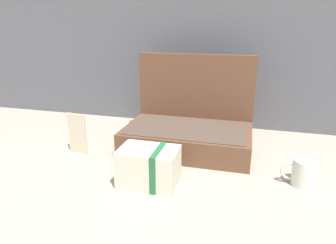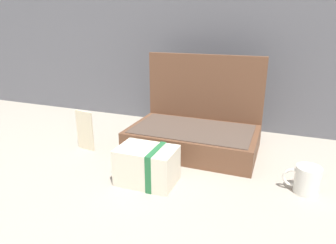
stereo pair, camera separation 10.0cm
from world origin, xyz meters
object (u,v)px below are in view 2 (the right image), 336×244
cream_toiletry_bag (148,166)px  open_suitcase (195,129)px  coffee_mug (306,180)px  info_card_left (85,131)px

cream_toiletry_bag → open_suitcase: bearing=79.4°
open_suitcase → cream_toiletry_bag: (-0.06, -0.34, -0.02)m
cream_toiletry_bag → coffee_mug: cream_toiletry_bag is taller
open_suitcase → coffee_mug: 0.48m
info_card_left → cream_toiletry_bag: bearing=-14.3°
open_suitcase → info_card_left: bearing=-156.7°
open_suitcase → cream_toiletry_bag: size_ratio=2.69×
cream_toiletry_bag → info_card_left: 0.39m
coffee_mug → cream_toiletry_bag: bearing=-166.0°
info_card_left → open_suitcase: bearing=32.4°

